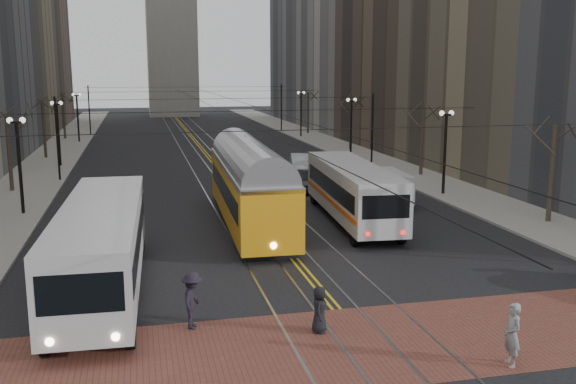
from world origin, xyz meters
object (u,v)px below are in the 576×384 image
transit_bus (102,249)px  sedan_silver (300,163)px  rear_bus (352,194)px  sedan_grey (301,180)px  cargo_van (389,188)px  pedestrian_b (512,335)px  pedestrian_d (193,300)px  pedestrian_a (319,309)px  streetcar (249,192)px

transit_bus → sedan_silver: (15.02, 27.59, -0.97)m
rear_bus → sedan_grey: rear_bus is taller
cargo_van → pedestrian_b: cargo_van is taller
transit_bus → sedan_silver: 31.42m
pedestrian_b → pedestrian_d: 10.18m
sedan_silver → pedestrian_d: bearing=-100.4°
cargo_van → pedestrian_d: cargo_van is taller
sedan_grey → sedan_silver: (2.14, 8.67, 0.01)m
cargo_van → pedestrian_a: 21.59m
sedan_silver → pedestrian_d: pedestrian_d is taller
pedestrian_a → pedestrian_d: pedestrian_d is taller
rear_bus → cargo_van: bearing=50.6°
rear_bus → sedan_silver: size_ratio=2.74×
streetcar → sedan_grey: size_ratio=3.55×
transit_bus → streetcar: 12.17m
rear_bus → pedestrian_a: size_ratio=7.97×
cargo_van → pedestrian_b: (-5.34, -22.69, -0.08)m
rear_bus → pedestrian_d: (-10.24, -13.53, -0.66)m
cargo_van → pedestrian_b: size_ratio=2.47×
streetcar → cargo_van: bearing=21.8°
rear_bus → sedan_silver: (1.67, 18.63, -0.88)m
streetcar → pedestrian_d: streetcar is taller
streetcar → cargo_van: (9.85, 3.56, -0.79)m
transit_bus → streetcar: size_ratio=0.88×
transit_bus → cargo_van: bearing=39.2°
cargo_van → sedan_grey: size_ratio=1.07×
sedan_grey → pedestrian_a: 25.46m
sedan_silver → pedestrian_b: bearing=-84.7°
sedan_grey → pedestrian_b: 28.47m
pedestrian_a → pedestrian_b: (4.83, -3.65, 0.17)m
pedestrian_b → pedestrian_d: pedestrian_d is taller
pedestrian_b → rear_bus: bearing=-179.7°
pedestrian_b → sedan_silver: bearing=179.9°
pedestrian_b → cargo_van: bearing=171.3°
transit_bus → sedan_grey: 22.91m
rear_bus → sedan_silver: bearing=89.0°
streetcar → sedan_grey: bearing=61.9°
pedestrian_d → rear_bus: bearing=-21.1°
sedan_silver → pedestrian_b: size_ratio=2.39×
transit_bus → streetcar: streetcar is taller
sedan_grey → pedestrian_d: pedestrian_d is taller
sedan_grey → pedestrian_d: 25.45m
sedan_grey → pedestrian_b: pedestrian_b is taller
rear_bus → sedan_silver: 18.73m
sedan_silver → sedan_grey: bearing=-93.9°
sedan_silver → pedestrian_b: (-3.02, -37.12, 0.21)m
transit_bus → pedestrian_d: size_ratio=7.10×
rear_bus → pedestrian_b: bearing=-90.1°
streetcar → pedestrian_d: (-4.38, -14.17, -0.86)m
cargo_van → sedan_silver: size_ratio=1.03×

